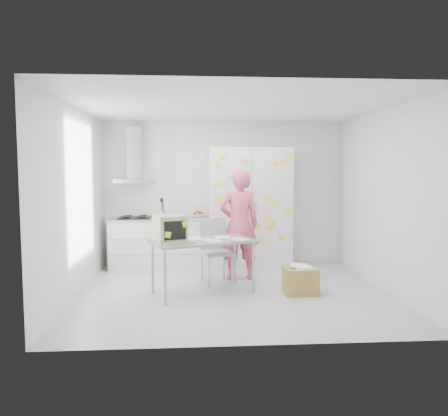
{
  "coord_description": "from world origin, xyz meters",
  "views": [
    {
      "loc": [
        -0.58,
        -6.3,
        1.8
      ],
      "look_at": [
        -0.09,
        0.71,
        1.18
      ],
      "focal_mm": 35.0,
      "sensor_mm": 36.0,
      "label": 1
    }
  ],
  "objects": [
    {
      "name": "chair",
      "position": [
        -0.24,
        0.56,
        0.58
      ],
      "size": [
        0.57,
        0.57,
        1.02
      ],
      "rotation": [
        0.0,
        0.0,
        0.28
      ],
      "color": "#A9AAA7",
      "rests_on": "ground"
    },
    {
      "name": "ceiling",
      "position": [
        0.0,
        0.0,
        2.7
      ],
      "size": [
        4.5,
        4.0,
        0.02
      ],
      "primitive_type": "cube",
      "color": "white",
      "rests_on": "walls"
    },
    {
      "name": "walls",
      "position": [
        0.0,
        0.72,
        1.35
      ],
      "size": [
        4.52,
        4.01,
        2.7
      ],
      "color": "white",
      "rests_on": "ground"
    },
    {
      "name": "range_hood",
      "position": [
        -1.65,
        1.84,
        1.96
      ],
      "size": [
        0.7,
        0.48,
        1.01
      ],
      "color": "silver",
      "rests_on": "walls"
    },
    {
      "name": "counter_run",
      "position": [
        -1.2,
        1.7,
        0.47
      ],
      "size": [
        1.84,
        0.63,
        1.28
      ],
      "color": "white",
      "rests_on": "ground"
    },
    {
      "name": "floor",
      "position": [
        0.0,
        0.0,
        -0.01
      ],
      "size": [
        4.5,
        4.0,
        0.02
      ],
      "primitive_type": "cube",
      "color": "silver",
      "rests_on": "ground"
    },
    {
      "name": "person",
      "position": [
        0.16,
        0.75,
        0.91
      ],
      "size": [
        0.69,
        0.49,
        1.82
      ],
      "primitive_type": "imported",
      "rotation": [
        0.0,
        0.0,
        3.22
      ],
      "color": "#D55373",
      "rests_on": "ground"
    },
    {
      "name": "desk",
      "position": [
        -0.74,
        -0.14,
        0.88
      ],
      "size": [
        1.62,
        1.2,
        1.16
      ],
      "rotation": [
        0.0,
        0.0,
        0.37
      ],
      "color": "gray",
      "rests_on": "ground"
    },
    {
      "name": "tall_cabinet",
      "position": [
        0.45,
        1.67,
        1.1
      ],
      "size": [
        1.5,
        0.68,
        2.2
      ],
      "color": "silver",
      "rests_on": "ground"
    },
    {
      "name": "cardboard_box",
      "position": [
        0.96,
        -0.17,
        0.2
      ],
      "size": [
        0.48,
        0.4,
        0.42
      ],
      "rotation": [
        0.0,
        0.0,
        -0.01
      ],
      "color": "#A99249",
      "rests_on": "ground"
    }
  ]
}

